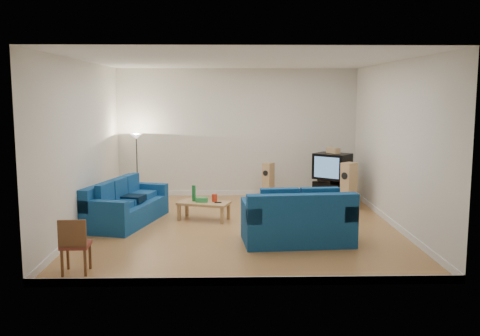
{
  "coord_description": "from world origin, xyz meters",
  "views": [
    {
      "loc": [
        -0.25,
        -10.21,
        2.59
      ],
      "look_at": [
        0.0,
        0.4,
        1.1
      ],
      "focal_mm": 40.0,
      "sensor_mm": 36.0,
      "label": 1
    }
  ],
  "objects_px": {
    "sofa_three_seat": "(124,208)",
    "tv_stand": "(331,193)",
    "coffee_table": "(204,205)",
    "television": "(332,166)",
    "sofa_loveseat": "(298,223)"
  },
  "relations": [
    {
      "from": "sofa_loveseat",
      "to": "television",
      "type": "bearing_deg",
      "value": 65.09
    },
    {
      "from": "sofa_three_seat",
      "to": "television",
      "type": "bearing_deg",
      "value": 126.38
    },
    {
      "from": "coffee_table",
      "to": "tv_stand",
      "type": "distance_m",
      "value": 3.36
    },
    {
      "from": "coffee_table",
      "to": "television",
      "type": "xyz_separation_m",
      "value": [
        2.94,
        1.57,
        0.57
      ]
    },
    {
      "from": "coffee_table",
      "to": "television",
      "type": "bearing_deg",
      "value": 28.1
    },
    {
      "from": "coffee_table",
      "to": "sofa_loveseat",
      "type": "bearing_deg",
      "value": -46.04
    },
    {
      "from": "sofa_loveseat",
      "to": "tv_stand",
      "type": "xyz_separation_m",
      "value": [
        1.23,
        3.39,
        -0.11
      ]
    },
    {
      "from": "tv_stand",
      "to": "coffee_table",
      "type": "bearing_deg",
      "value": -97.73
    },
    {
      "from": "coffee_table",
      "to": "tv_stand",
      "type": "xyz_separation_m",
      "value": [
        2.94,
        1.62,
        -0.08
      ]
    },
    {
      "from": "sofa_three_seat",
      "to": "tv_stand",
      "type": "bearing_deg",
      "value": 126.98
    },
    {
      "from": "sofa_loveseat",
      "to": "coffee_table",
      "type": "distance_m",
      "value": 2.46
    },
    {
      "from": "sofa_three_seat",
      "to": "television",
      "type": "height_order",
      "value": "television"
    },
    {
      "from": "sofa_three_seat",
      "to": "coffee_table",
      "type": "height_order",
      "value": "sofa_three_seat"
    },
    {
      "from": "tv_stand",
      "to": "television",
      "type": "relative_size",
      "value": 0.84
    },
    {
      "from": "tv_stand",
      "to": "television",
      "type": "bearing_deg",
      "value": -31.45
    }
  ]
}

